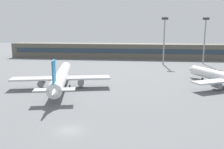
% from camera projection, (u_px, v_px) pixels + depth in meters
% --- Properties ---
extents(ground_plane, '(400.00, 400.00, 0.00)m').
position_uv_depth(ground_plane, '(103.00, 83.00, 84.40)').
color(ground_plane, slate).
extents(terminal_building, '(135.83, 12.13, 9.00)m').
position_uv_depth(terminal_building, '(120.00, 51.00, 150.69)').
color(terminal_building, '#5B564C').
rests_on(terminal_building, ground_plane).
extents(airplane_near, '(31.42, 44.41, 11.09)m').
position_uv_depth(airplane_near, '(62.00, 76.00, 78.20)').
color(airplane_near, white).
rests_on(airplane_near, ground_plane).
extents(floodlight_tower_west, '(3.20, 0.80, 23.89)m').
position_uv_depth(floodlight_tower_west, '(164.00, 37.00, 122.84)').
color(floodlight_tower_west, gray).
rests_on(floodlight_tower_west, ground_plane).
extents(floodlight_tower_east, '(3.20, 0.80, 23.89)m').
position_uv_depth(floodlight_tower_east, '(205.00, 37.00, 125.33)').
color(floodlight_tower_east, gray).
rests_on(floodlight_tower_east, ground_plane).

